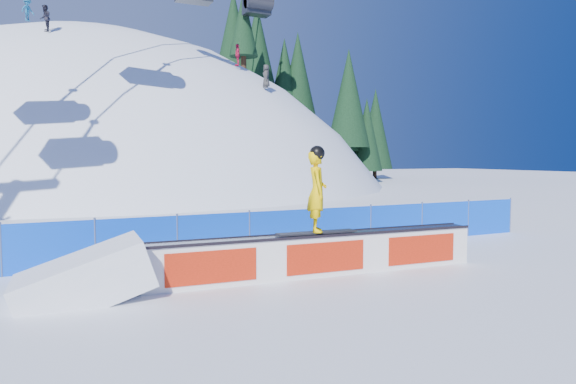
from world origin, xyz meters
name	(u,v)px	position (x,y,z in m)	size (l,w,h in m)	color
ground	(286,301)	(0.00, 0.00, 0.00)	(160.00, 160.00, 0.00)	white
snow_hill	(99,374)	(0.00, 42.00, -18.00)	(64.00, 64.00, 64.00)	white
treeline	(304,85)	(21.83, 42.07, 10.52)	(21.38, 12.90, 21.44)	black
safety_fence	(215,236)	(0.00, 4.50, 0.60)	(22.05, 0.05, 1.30)	blue
rail_box	(321,254)	(1.64, 1.59, 0.48)	(8.12, 0.92, 0.97)	silver
snow_ramp	(85,298)	(-3.42, 1.81, 0.00)	(2.42, 1.61, 0.91)	white
snowboarder	(317,190)	(1.53, 1.60, 1.96)	(1.93, 0.79, 2.00)	black
distant_skiers	(127,35)	(1.57, 30.56, 11.47)	(16.60, 10.49, 6.89)	black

